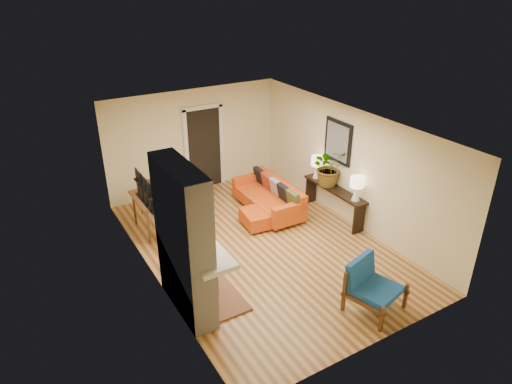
{
  "coord_description": "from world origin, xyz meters",
  "views": [
    {
      "loc": [
        -4.18,
        -6.84,
        5.16
      ],
      "look_at": [
        0.0,
        0.2,
        1.15
      ],
      "focal_mm": 32.0,
      "sensor_mm": 36.0,
      "label": 1
    }
  ],
  "objects_px": {
    "console_table": "(334,194)",
    "lamp_far": "(317,164)",
    "ottoman": "(260,217)",
    "houseplant": "(330,167)",
    "dining_table": "(157,202)",
    "lamp_near": "(357,186)",
    "blue_chair": "(370,283)",
    "sofa": "(271,197)"
  },
  "relations": [
    {
      "from": "ottoman",
      "to": "blue_chair",
      "type": "distance_m",
      "value": 3.27
    },
    {
      "from": "dining_table",
      "to": "lamp_far",
      "type": "relative_size",
      "value": 3.46
    },
    {
      "from": "blue_chair",
      "to": "lamp_near",
      "type": "bearing_deg",
      "value": 54.24
    },
    {
      "from": "sofa",
      "to": "lamp_near",
      "type": "xyz_separation_m",
      "value": [
        1.08,
        -1.68,
        0.72
      ]
    },
    {
      "from": "dining_table",
      "to": "console_table",
      "type": "height_order",
      "value": "dining_table"
    },
    {
      "from": "dining_table",
      "to": "console_table",
      "type": "xyz_separation_m",
      "value": [
        3.64,
        -1.5,
        -0.08
      ]
    },
    {
      "from": "sofa",
      "to": "blue_chair",
      "type": "bearing_deg",
      "value": -96.25
    },
    {
      "from": "console_table",
      "to": "lamp_far",
      "type": "relative_size",
      "value": 3.43
    },
    {
      "from": "lamp_near",
      "to": "houseplant",
      "type": "distance_m",
      "value": 0.91
    },
    {
      "from": "dining_table",
      "to": "lamp_near",
      "type": "xyz_separation_m",
      "value": [
        3.64,
        -2.19,
        0.4
      ]
    },
    {
      "from": "lamp_far",
      "to": "lamp_near",
      "type": "bearing_deg",
      "value": -90.0
    },
    {
      "from": "houseplant",
      "to": "dining_table",
      "type": "bearing_deg",
      "value": 160.54
    },
    {
      "from": "console_table",
      "to": "sofa",
      "type": "bearing_deg",
      "value": 137.2
    },
    {
      "from": "lamp_near",
      "to": "houseplant",
      "type": "height_order",
      "value": "houseplant"
    },
    {
      "from": "dining_table",
      "to": "houseplant",
      "type": "xyz_separation_m",
      "value": [
        3.63,
        -1.28,
        0.51
      ]
    },
    {
      "from": "ottoman",
      "to": "houseplant",
      "type": "height_order",
      "value": "houseplant"
    },
    {
      "from": "blue_chair",
      "to": "lamp_near",
      "type": "height_order",
      "value": "lamp_near"
    },
    {
      "from": "blue_chair",
      "to": "houseplant",
      "type": "xyz_separation_m",
      "value": [
        1.47,
        2.97,
        0.7
      ]
    },
    {
      "from": "ottoman",
      "to": "lamp_near",
      "type": "xyz_separation_m",
      "value": [
        1.67,
        -1.19,
        0.85
      ]
    },
    {
      "from": "ottoman",
      "to": "console_table",
      "type": "height_order",
      "value": "console_table"
    },
    {
      "from": "dining_table",
      "to": "houseplant",
      "type": "relative_size",
      "value": 2.11
    },
    {
      "from": "sofa",
      "to": "lamp_near",
      "type": "distance_m",
      "value": 2.12
    },
    {
      "from": "console_table",
      "to": "ottoman",
      "type": "bearing_deg",
      "value": 163.23
    },
    {
      "from": "ottoman",
      "to": "houseplant",
      "type": "distance_m",
      "value": 1.94
    },
    {
      "from": "sofa",
      "to": "houseplant",
      "type": "height_order",
      "value": "houseplant"
    },
    {
      "from": "blue_chair",
      "to": "dining_table",
      "type": "height_order",
      "value": "dining_table"
    },
    {
      "from": "blue_chair",
      "to": "lamp_near",
      "type": "xyz_separation_m",
      "value": [
        1.48,
        2.06,
        0.59
      ]
    },
    {
      "from": "ottoman",
      "to": "dining_table",
      "type": "relative_size",
      "value": 0.43
    },
    {
      "from": "lamp_far",
      "to": "houseplant",
      "type": "bearing_deg",
      "value": -91.27
    },
    {
      "from": "sofa",
      "to": "blue_chair",
      "type": "height_order",
      "value": "blue_chair"
    },
    {
      "from": "lamp_near",
      "to": "lamp_far",
      "type": "bearing_deg",
      "value": 90.0
    },
    {
      "from": "lamp_near",
      "to": "console_table",
      "type": "bearing_deg",
      "value": 90.0
    },
    {
      "from": "console_table",
      "to": "lamp_far",
      "type": "distance_m",
      "value": 0.83
    },
    {
      "from": "sofa",
      "to": "lamp_near",
      "type": "height_order",
      "value": "lamp_near"
    },
    {
      "from": "ottoman",
      "to": "houseplant",
      "type": "xyz_separation_m",
      "value": [
        1.66,
        -0.28,
        0.96
      ]
    },
    {
      "from": "houseplant",
      "to": "ottoman",
      "type": "bearing_deg",
      "value": 170.37
    },
    {
      "from": "sofa",
      "to": "dining_table",
      "type": "distance_m",
      "value": 2.63
    },
    {
      "from": "blue_chair",
      "to": "houseplant",
      "type": "bearing_deg",
      "value": 63.57
    },
    {
      "from": "dining_table",
      "to": "lamp_near",
      "type": "bearing_deg",
      "value": -31.01
    },
    {
      "from": "ottoman",
      "to": "sofa",
      "type": "bearing_deg",
      "value": 39.44
    },
    {
      "from": "console_table",
      "to": "houseplant",
      "type": "relative_size",
      "value": 2.09
    },
    {
      "from": "sofa",
      "to": "lamp_far",
      "type": "relative_size",
      "value": 3.73
    }
  ]
}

